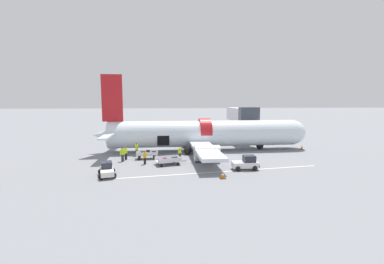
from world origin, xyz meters
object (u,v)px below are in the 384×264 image
baggage_tug_mid (246,164)px  ground_crew_supervisor (145,157)px  airplane (202,134)px  baggage_cart_loading (148,155)px  ground_crew_driver (180,153)px  baggage_tug_lead (107,170)px  ground_crew_helper (126,153)px  ground_crew_loader_a (122,154)px  ground_crew_loader_b (137,149)px  baggage_cart_queued (169,161)px

baggage_tug_mid → ground_crew_supervisor: (-11.31, 3.75, 0.20)m
airplane → baggage_cart_loading: size_ratio=8.70×
baggage_cart_loading → ground_crew_driver: (4.18, -0.86, 0.35)m
baggage_tug_lead → ground_crew_helper: (0.92, 7.26, 0.34)m
baggage_tug_lead → airplane: bearing=46.3°
baggage_tug_lead → ground_crew_loader_a: (0.65, 6.23, 0.37)m
baggage_cart_loading → ground_crew_helper: size_ratio=2.14×
ground_crew_loader_b → ground_crew_helper: size_ratio=1.05×
ground_crew_loader_a → ground_crew_driver: bearing=2.8°
baggage_cart_loading → baggage_tug_mid: bearing=-31.1°
ground_crew_driver → ground_crew_supervisor: (-4.35, -2.11, -0.00)m
baggage_tug_lead → ground_crew_driver: ground_crew_driver is taller
baggage_tug_mid → ground_crew_loader_a: bearing=158.8°
baggage_cart_loading → airplane: bearing=30.9°
airplane → baggage_cart_loading: airplane is taller
airplane → baggage_tug_lead: size_ratio=10.38×
ground_crew_loader_a → ground_crew_helper: (0.27, 1.03, -0.03)m
baggage_tug_mid → baggage_cart_queued: bearing=158.7°
baggage_cart_queued → ground_crew_loader_b: ground_crew_loader_b is taller
baggage_tug_mid → ground_crew_driver: 9.10m
airplane → baggage_cart_queued: airplane is taller
baggage_tug_mid → ground_crew_loader_b: (-12.74, 8.70, 0.31)m
ground_crew_loader_a → ground_crew_loader_b: bearing=65.5°
baggage_tug_mid → ground_crew_loader_a: 15.23m
airplane → ground_crew_driver: 6.99m
ground_crew_loader_b → baggage_tug_mid: bearing=-34.3°
airplane → ground_crew_helper: airplane is taller
airplane → ground_crew_loader_a: (-11.03, -5.99, -1.61)m
airplane → baggage_cart_queued: size_ratio=8.41×
airplane → ground_crew_loader_b: airplane is taller
airplane → baggage_tug_lead: (-11.67, -12.22, -1.98)m
ground_crew_driver → ground_crew_supervisor: bearing=-154.1°
baggage_cart_queued → airplane: bearing=57.2°
baggage_tug_lead → ground_crew_driver: 10.28m
ground_crew_driver → baggage_cart_loading: bearing=168.3°
baggage_tug_lead → ground_crew_loader_b: size_ratio=1.70×
baggage_cart_loading → ground_crew_driver: ground_crew_driver is taller
baggage_tug_mid → airplane: bearing=105.4°
ground_crew_loader_a → baggage_cart_loading: bearing=21.8°
ground_crew_driver → ground_crew_helper: 7.00m
baggage_cart_loading → ground_crew_helper: 2.82m
baggage_cart_queued → ground_crew_driver: bearing=59.9°
airplane → ground_crew_loader_a: airplane is taller
baggage_tug_mid → ground_crew_loader_b: 15.43m
baggage_tug_lead → ground_crew_helper: size_ratio=1.79×
baggage_tug_mid → baggage_cart_loading: 13.01m
ground_crew_driver → ground_crew_helper: size_ratio=0.94×
ground_crew_driver → ground_crew_loader_a: bearing=-177.2°
ground_crew_loader_a → ground_crew_supervisor: ground_crew_loader_a is taller
baggage_tug_lead → baggage_cart_queued: (6.39, 4.02, -0.13)m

